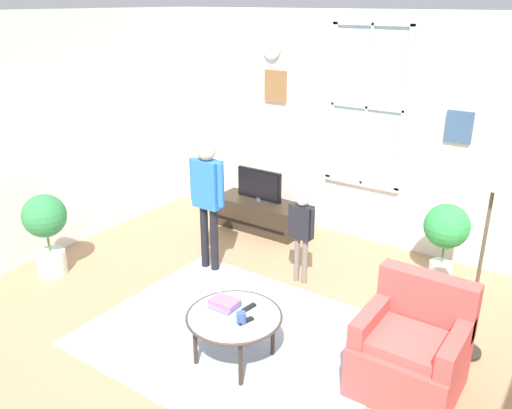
% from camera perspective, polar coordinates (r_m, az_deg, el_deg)
% --- Properties ---
extents(ground_plane, '(6.61, 6.32, 0.02)m').
position_cam_1_polar(ground_plane, '(4.65, -2.29, -16.43)').
color(ground_plane, '#9E7A56').
extents(back_wall, '(6.01, 0.17, 2.73)m').
position_cam_1_polar(back_wall, '(6.43, 13.33, 7.61)').
color(back_wall, silver).
rests_on(back_wall, ground_plane).
extents(side_wall_left, '(0.12, 5.72, 2.73)m').
position_cam_1_polar(side_wall_left, '(6.23, -25.84, 5.51)').
color(side_wall_left, silver).
rests_on(side_wall_left, ground_plane).
extents(area_rug, '(2.60, 2.07, 0.01)m').
position_cam_1_polar(area_rug, '(4.91, -1.81, -13.99)').
color(area_rug, '#999EAD').
rests_on(area_rug, ground_plane).
extents(tv_stand, '(1.18, 0.48, 0.39)m').
position_cam_1_polar(tv_stand, '(6.94, 0.36, -1.07)').
color(tv_stand, '#2D2319').
rests_on(tv_stand, ground_plane).
extents(television, '(0.64, 0.08, 0.42)m').
position_cam_1_polar(television, '(6.79, 0.35, 2.15)').
color(television, '#4C4C4C').
rests_on(television, tv_stand).
extents(armchair, '(0.76, 0.74, 0.87)m').
position_cam_1_polar(armchair, '(4.36, 16.42, -14.88)').
color(armchair, '#D14C47').
rests_on(armchair, ground_plane).
extents(coffee_table, '(0.80, 0.80, 0.44)m').
position_cam_1_polar(coffee_table, '(4.42, -2.38, -12.09)').
color(coffee_table, '#99B2B7').
rests_on(coffee_table, ground_plane).
extents(book_stack, '(0.23, 0.20, 0.07)m').
position_cam_1_polar(book_stack, '(4.49, -3.41, -10.62)').
color(book_stack, '#816FB8').
rests_on(book_stack, coffee_table).
extents(cup, '(0.08, 0.08, 0.09)m').
position_cam_1_polar(cup, '(4.28, -1.60, -12.12)').
color(cup, '#334C8C').
rests_on(cup, coffee_table).
extents(remote_near_books, '(0.08, 0.15, 0.02)m').
position_cam_1_polar(remote_near_books, '(4.31, -1.11, -12.45)').
color(remote_near_books, black).
rests_on(remote_near_books, coffee_table).
extents(remote_near_cup, '(0.06, 0.14, 0.02)m').
position_cam_1_polar(remote_near_cup, '(4.47, -0.76, -11.05)').
color(remote_near_cup, black).
rests_on(remote_near_cup, coffee_table).
extents(person_blue_shirt, '(0.44, 0.20, 1.46)m').
position_cam_1_polar(person_blue_shirt, '(5.67, -5.24, 1.42)').
color(person_blue_shirt, black).
rests_on(person_blue_shirt, ground_plane).
extents(person_black_shirt, '(0.30, 0.14, 1.01)m').
position_cam_1_polar(person_black_shirt, '(5.48, 4.98, -2.47)').
color(person_black_shirt, '#726656').
rests_on(person_black_shirt, ground_plane).
extents(potted_plant_by_window, '(0.48, 0.48, 0.85)m').
position_cam_1_polar(potted_plant_by_window, '(5.90, 19.84, -2.67)').
color(potted_plant_by_window, silver).
rests_on(potted_plant_by_window, ground_plane).
extents(potted_plant_corner, '(0.46, 0.46, 0.92)m').
position_cam_1_polar(potted_plant_corner, '(6.08, -21.73, -2.16)').
color(potted_plant_corner, silver).
rests_on(potted_plant_corner, ground_plane).
extents(floor_lamp, '(0.32, 0.32, 1.74)m').
position_cam_1_polar(floor_lamp, '(4.40, 24.17, 1.10)').
color(floor_lamp, black).
rests_on(floor_lamp, ground_plane).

